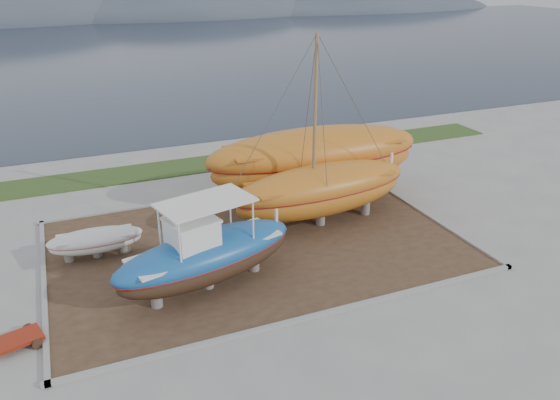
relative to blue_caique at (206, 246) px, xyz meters
name	(u,v)px	position (x,y,z in m)	size (l,w,h in m)	color
ground	(292,289)	(3.06, -1.31, -1.90)	(140.00, 140.00, 0.00)	gray
dirt_patch	(257,244)	(3.06, 2.69, -1.87)	(18.00, 12.00, 0.06)	#422D1E
curb_frame	(257,243)	(3.06, 2.69, -1.83)	(18.60, 12.60, 0.15)	gray
grass_strip	(194,165)	(3.06, 14.19, -1.86)	(44.00, 3.00, 0.08)	#284219
sea	(102,50)	(3.06, 68.69, -1.90)	(260.00, 100.00, 0.04)	#1A2434
mountain_ridge	(76,19)	(3.06, 123.69, -1.90)	(200.00, 36.00, 20.00)	#333D49
blue_caique	(206,246)	(0.00, 0.00, 0.00)	(7.65, 2.39, 3.69)	#18559A
white_dinghy	(96,244)	(-3.80, 4.31, -1.24)	(4.05, 1.52, 1.22)	white
orange_sailboat	(323,135)	(6.66, 3.38, 2.72)	(9.28, 2.74, 9.12)	#B1641B
orange_bare_hull	(315,166)	(7.73, 6.26, 0.11)	(11.91, 3.57, 3.91)	#B1641B
red_trailer	(18,342)	(-6.92, -1.00, -1.74)	(2.36, 1.18, 0.33)	maroon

